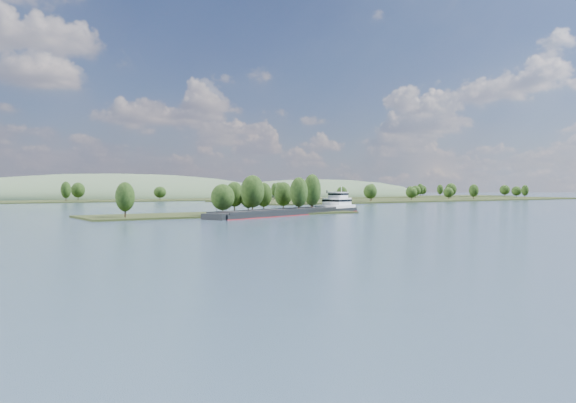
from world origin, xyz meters
TOP-DOWN VIEW (x-y plane):
  - ground at (0.00, 120.00)m, footprint 1800.00×1800.00m
  - tree_island at (7.66, 178.25)m, footprint 100.00×32.11m
  - right_bank at (232.24, 299.74)m, footprint 320.00×90.00m
  - back_shoreline at (7.26, 399.87)m, footprint 900.00×60.00m
  - hill_east at (260.00, 470.00)m, footprint 260.00×140.00m
  - hill_west at (60.00, 500.00)m, footprint 320.00×160.00m
  - cargo_barge at (25.73, 170.11)m, footprint 79.30×36.59m

SIDE VIEW (x-z plane):
  - ground at x=0.00m, z-range 0.00..0.00m
  - hill_east at x=260.00m, z-range -18.00..18.00m
  - hill_west at x=60.00m, z-range -22.00..22.00m
  - back_shoreline at x=7.26m, z-range -7.10..8.62m
  - right_bank at x=232.24m, z-range -6.01..7.85m
  - cargo_barge at x=25.73m, z-range -4.09..6.85m
  - tree_island at x=7.66m, z-range -3.42..12.11m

